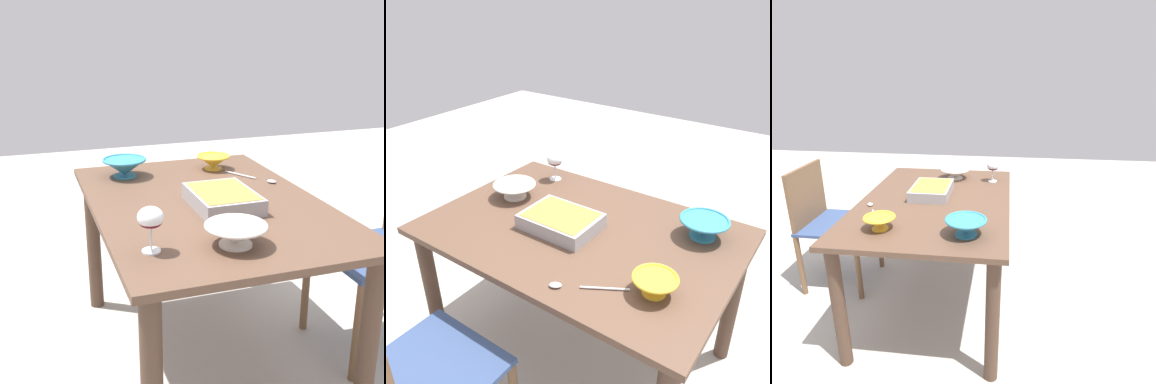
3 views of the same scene
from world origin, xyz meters
TOP-DOWN VIEW (x-y plane):
  - ground_plane at (0.00, 0.00)m, footprint 8.00×8.00m
  - dining_table at (0.00, 0.00)m, footprint 1.32×0.90m
  - chair at (0.15, 0.81)m, footprint 0.44×0.45m
  - wine_glass at (0.40, -0.33)m, footprint 0.09×0.09m
  - casserole_dish at (0.08, 0.04)m, footprint 0.32×0.24m
  - mixing_bowl at (-0.45, -0.24)m, footprint 0.20×0.20m
  - small_bowl at (0.43, -0.06)m, footprint 0.21×0.21m
  - serving_bowl at (-0.44, 0.19)m, footprint 0.16×0.16m
  - serving_spoon at (-0.20, 0.33)m, footprint 0.25×0.16m

SIDE VIEW (x-z plane):
  - ground_plane at x=0.00m, z-range 0.00..0.00m
  - chair at x=0.15m, z-range 0.05..0.91m
  - dining_table at x=0.00m, z-range 0.25..0.97m
  - serving_spoon at x=-0.20m, z-range 0.73..0.74m
  - casserole_dish at x=0.08m, z-range 0.73..0.80m
  - serving_bowl at x=-0.44m, z-range 0.73..0.80m
  - small_bowl at x=0.43m, z-range 0.73..0.81m
  - mixing_bowl at x=-0.45m, z-range 0.73..0.82m
  - wine_glass at x=0.40m, z-range 0.76..0.91m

